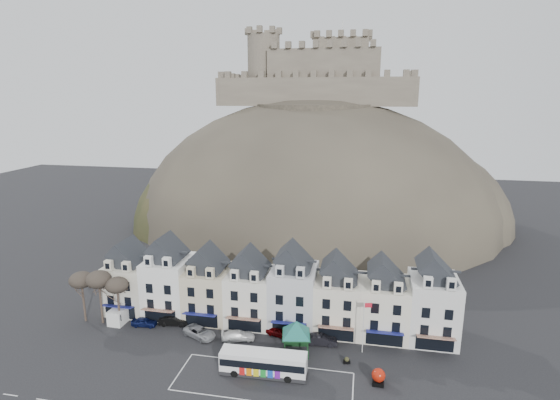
# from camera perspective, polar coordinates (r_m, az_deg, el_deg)

# --- Properties ---
(ground) EXTENTS (300.00, 300.00, 0.00)m
(ground) POSITION_cam_1_polar(r_m,az_deg,el_deg) (58.35, -4.54, -23.02)
(ground) COLOR black
(ground) RESTS_ON ground
(coach_bay_markings) EXTENTS (22.00, 7.50, 0.01)m
(coach_bay_markings) POSITION_cam_1_polar(r_m,az_deg,el_deg) (58.92, -2.16, -22.58)
(coach_bay_markings) COLOR silver
(coach_bay_markings) RESTS_ON ground
(townhouse_terrace) EXTENTS (54.40, 9.35, 11.80)m
(townhouse_terrace) POSITION_cam_1_polar(r_m,az_deg,el_deg) (68.96, -0.91, -11.71)
(townhouse_terrace) COLOR beige
(townhouse_terrace) RESTS_ON ground
(castle_hill) EXTENTS (100.00, 76.00, 68.00)m
(castle_hill) POSITION_cam_1_polar(r_m,az_deg,el_deg) (119.72, 4.85, -3.31)
(castle_hill) COLOR #36312A
(castle_hill) RESTS_ON ground
(castle) EXTENTS (50.20, 22.20, 22.00)m
(castle) POSITION_cam_1_polar(r_m,az_deg,el_deg) (121.75, 5.24, 16.06)
(castle) COLOR brown
(castle) RESTS_ON ground
(tree_left_far) EXTENTS (3.61, 3.61, 8.24)m
(tree_left_far) POSITION_cam_1_polar(r_m,az_deg,el_deg) (75.02, -24.53, -9.52)
(tree_left_far) COLOR #3E2F27
(tree_left_far) RESTS_ON ground
(tree_left_mid) EXTENTS (3.78, 3.78, 8.64)m
(tree_left_mid) POSITION_cam_1_polar(r_m,az_deg,el_deg) (73.25, -22.62, -9.59)
(tree_left_mid) COLOR #3E2F27
(tree_left_mid) RESTS_ON ground
(tree_left_near) EXTENTS (3.43, 3.43, 7.84)m
(tree_left_near) POSITION_cam_1_polar(r_m,az_deg,el_deg) (71.96, -20.54, -10.41)
(tree_left_near) COLOR #3E2F27
(tree_left_near) RESTS_ON ground
(bus) EXTENTS (11.09, 2.87, 3.11)m
(bus) POSITION_cam_1_polar(r_m,az_deg,el_deg) (59.12, -2.17, -20.40)
(bus) COLOR #262628
(bus) RESTS_ON ground
(bus_shelter) EXTENTS (7.47, 7.47, 4.81)m
(bus_shelter) POSITION_cam_1_polar(r_m,az_deg,el_deg) (62.11, 2.13, -16.39)
(bus_shelter) COLOR #103216
(bus_shelter) RESTS_ON ground
(red_buoy) EXTENTS (1.68, 1.68, 2.08)m
(red_buoy) POSITION_cam_1_polar(r_m,az_deg,el_deg) (59.08, 12.73, -21.56)
(red_buoy) COLOR black
(red_buoy) RESTS_ON ground
(flagpole) EXTENTS (1.08, 0.36, 7.68)m
(flagpole) POSITION_cam_1_polar(r_m,az_deg,el_deg) (62.88, 10.93, -15.57)
(flagpole) COLOR silver
(flagpole) RESTS_ON ground
(white_van) EXTENTS (2.43, 5.24, 2.36)m
(white_van) POSITION_cam_1_polar(r_m,az_deg,el_deg) (75.57, -19.88, -13.68)
(white_van) COLOR white
(white_van) RESTS_ON ground
(planter_west) EXTENTS (0.99, 0.66, 0.91)m
(planter_west) POSITION_cam_1_polar(r_m,az_deg,el_deg) (62.33, 8.70, -20.00)
(planter_west) COLOR black
(planter_west) RESTS_ON ground
(planter_east) EXTENTS (1.02, 0.68, 0.97)m
(planter_east) POSITION_cam_1_polar(r_m,az_deg,el_deg) (60.28, 12.76, -21.46)
(planter_east) COLOR black
(planter_east) RESTS_ON ground
(car_navy) EXTENTS (4.02, 1.88, 1.33)m
(car_navy) POSITION_cam_1_polar(r_m,az_deg,el_deg) (72.90, -17.32, -14.97)
(car_navy) COLOR #0D1543
(car_navy) RESTS_ON ground
(car_black) EXTENTS (4.74, 2.18, 1.51)m
(car_black) POSITION_cam_1_polar(r_m,az_deg,el_deg) (72.00, -13.72, -15.03)
(car_black) COLOR black
(car_black) RESTS_ON ground
(car_silver) EXTENTS (5.67, 4.33, 1.45)m
(car_silver) POSITION_cam_1_polar(r_m,az_deg,el_deg) (68.18, -10.46, -16.61)
(car_silver) COLOR #95979C
(car_silver) RESTS_ON ground
(car_white) EXTENTS (5.17, 3.32, 1.39)m
(car_white) POSITION_cam_1_polar(r_m,az_deg,el_deg) (66.66, -5.49, -17.21)
(car_white) COLOR white
(car_white) RESTS_ON ground
(car_maroon) EXTENTS (4.27, 2.83, 1.35)m
(car_maroon) POSITION_cam_1_polar(r_m,az_deg,el_deg) (67.38, -0.16, -16.81)
(car_maroon) COLOR #4D0406
(car_maroon) RESTS_ON ground
(car_charcoal) EXTENTS (4.59, 1.81, 1.49)m
(car_charcoal) POSITION_cam_1_polar(r_m,az_deg,el_deg) (65.61, 5.42, -17.71)
(car_charcoal) COLOR black
(car_charcoal) RESTS_ON ground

